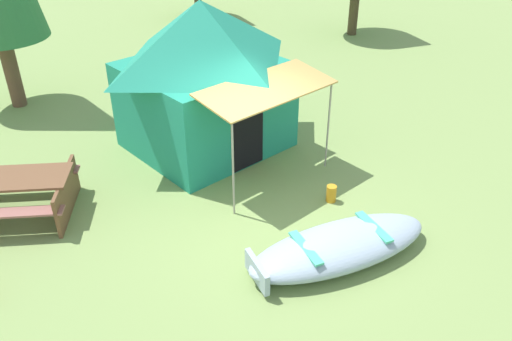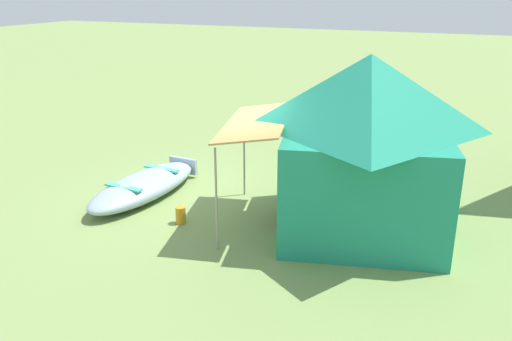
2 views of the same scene
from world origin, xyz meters
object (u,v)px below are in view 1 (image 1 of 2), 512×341
Objects in this scene: beached_rowboat at (339,246)px; picnic_table at (12,191)px; canvas_cabin_tent at (204,75)px; fuel_can at (331,194)px.

beached_rowboat is 1.28× the size of picnic_table.
picnic_table is (-3.86, -0.77, -1.08)m from canvas_cabin_tent.
canvas_cabin_tent is at bearing 110.42° from fuel_can.
picnic_table is 7.70× the size of fuel_can.
fuel_can is (4.96, -2.19, -0.33)m from picnic_table.
canvas_cabin_tent reaches higher than beached_rowboat.
beached_rowboat is 4.49m from canvas_cabin_tent.
beached_rowboat reaches higher than fuel_can.
picnic_table reaches higher than fuel_can.
beached_rowboat is at bearing -40.08° from picnic_table.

